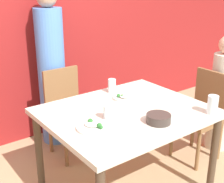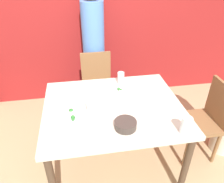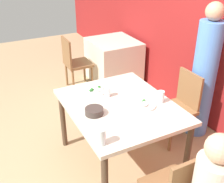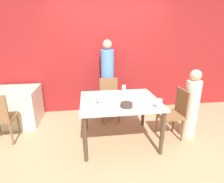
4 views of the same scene
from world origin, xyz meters
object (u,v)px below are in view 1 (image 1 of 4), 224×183
bowl_curry (159,118)px  plate_rice_adult (94,126)px  chair_child_spot (202,112)px  person_adult (52,73)px  glass_water_tall (112,86)px  person_child (222,97)px  chair_adult_spot (68,109)px

bowl_curry → plate_rice_adult: (-0.42, 0.20, -0.02)m
chair_child_spot → bowl_curry: bearing=-72.2°
person_adult → bowl_curry: 1.48m
plate_rice_adult → glass_water_tall: (0.52, 0.50, 0.05)m
person_child → bowl_curry: (-1.21, -0.29, 0.21)m
person_adult → glass_water_tall: (0.21, -0.78, 0.03)m
glass_water_tall → person_child: bearing=-19.9°
chair_adult_spot → chair_child_spot: same height
chair_child_spot → bowl_curry: 1.01m
chair_adult_spot → person_adult: size_ratio=0.53×
chair_child_spot → chair_adult_spot: bearing=-130.2°
person_adult → glass_water_tall: person_adult is taller
person_adult → plate_rice_adult: size_ratio=6.59×
person_adult → person_child: 1.78m
person_adult → plate_rice_adult: person_adult is taller
glass_water_tall → chair_child_spot: bearing=-26.3°
person_adult → chair_child_spot: bearing=-49.1°
chair_child_spot → person_child: 0.31m
chair_adult_spot → person_child: 1.58m
chair_adult_spot → bowl_curry: bearing=-84.8°
bowl_curry → person_child: bearing=13.6°
person_child → plate_rice_adult: 1.64m
bowl_curry → chair_adult_spot: bearing=95.2°
chair_adult_spot → person_adult: bearing=90.0°
bowl_curry → glass_water_tall: glass_water_tall is taller
chair_child_spot → glass_water_tall: chair_child_spot is taller
chair_adult_spot → person_adult: (-0.00, 0.32, 0.30)m
chair_adult_spot → chair_child_spot: bearing=-40.2°
chair_child_spot → person_child: person_child is taller
bowl_curry → person_adult: bearing=94.1°
chair_adult_spot → glass_water_tall: bearing=-65.7°
bowl_curry → plate_rice_adult: size_ratio=0.71×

